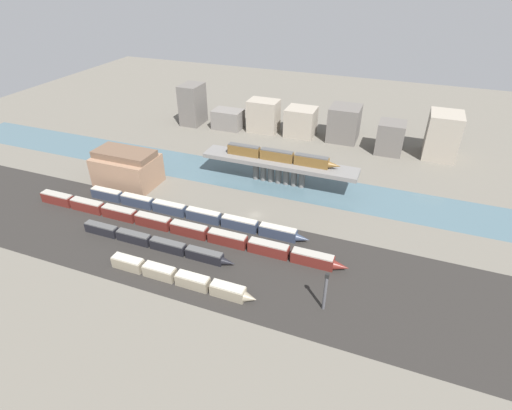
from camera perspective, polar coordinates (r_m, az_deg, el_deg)
The scene contains 18 objects.
ground_plane at distance 138.47m, azimuth -0.10°, elevation -1.49°, with size 400.00×400.00×0.00m, color #666056.
railbed_yard at distance 120.75m, azimuth -4.24°, elevation -7.36°, with size 280.00×42.00×0.01m, color #282623.
river_water at distance 159.02m, azimuth 3.20°, elevation 3.24°, with size 320.00×22.16×0.01m, color #47606B.
bridge at distance 155.51m, azimuth 3.28°, elevation 5.69°, with size 60.96×9.74×9.56m.
train_on_bridge at distance 153.68m, azimuth 3.46°, elevation 7.01°, with size 44.80×2.74×4.18m.
train_yard_near at distance 112.80m, azimuth -10.80°, elevation -10.15°, with size 44.14×3.18×3.62m.
train_yard_mid at distance 126.91m, azimuth -14.30°, elevation -5.24°, with size 52.77×2.61×3.44m.
train_yard_far at distance 132.23m, azimuth -11.48°, elevation -3.01°, with size 111.38×3.19×3.95m.
train_yard_outer at distance 138.23m, azimuth -9.45°, elevation -1.09°, with size 82.86×2.86×3.90m.
warehouse_building at distance 163.22m, azimuth -17.95°, elevation 5.05°, with size 23.45×15.56×13.87m.
signal_tower at distance 102.55m, azimuth 9.85°, elevation -12.09°, with size 1.00×0.80×11.60m.
city_block_far_left at distance 218.32m, azimuth -9.05°, elevation 14.02°, with size 10.09×13.42×20.64m, color #605B56.
city_block_left at distance 211.36m, azimuth -4.03°, elevation 12.14°, with size 15.06×10.23×9.59m, color slate.
city_block_center at distance 206.40m, azimuth 1.07°, elevation 12.63°, with size 14.94×10.56×15.81m, color gray.
city_block_right at distance 202.52m, azimuth 6.41°, elevation 11.73°, with size 14.25×12.76×13.69m, color gray.
city_block_far_right at distance 199.91m, azimuth 12.48°, elevation 11.33°, with size 13.99×14.74×16.46m, color #605B56.
city_block_tall at distance 191.73m, azimuth 18.65°, elevation 9.12°, with size 11.58×12.05×14.18m, color #605B56.
city_block_low at distance 194.79m, azimuth 25.09°, elevation 9.00°, with size 13.57×15.73×19.75m, color gray.
Camera 1 is at (41.62, -107.66, 76.48)m, focal length 28.00 mm.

